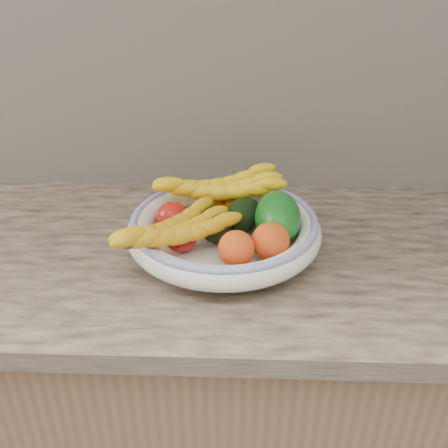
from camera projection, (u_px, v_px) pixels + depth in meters
kitchen_counter at (224, 389)px, 1.26m from camera, size 2.44×0.66×1.40m
fruit_bowl at (224, 229)px, 1.00m from camera, size 0.39×0.39×0.08m
clementine_back_left at (215, 201)px, 1.10m from camera, size 0.06×0.06×0.05m
clementine_back_right at (235, 206)px, 1.08m from camera, size 0.05×0.05×0.04m
tomato_left at (173, 216)px, 1.02m from camera, size 0.08×0.08×0.06m
tomato_near_left at (181, 236)px, 0.95m from camera, size 0.09×0.09×0.06m
avocado_center at (215, 225)px, 0.99m from camera, size 0.10×0.11×0.07m
avocado_right at (243, 215)px, 1.02m from camera, size 0.10×0.12×0.07m
green_mango at (278, 218)px, 0.99m from camera, size 0.13×0.15×0.12m
peach_front at (236, 248)px, 0.91m from camera, size 0.08×0.08×0.07m
peach_right at (271, 241)px, 0.93m from camera, size 0.08×0.08×0.07m
banana_bunch_back at (219, 191)px, 1.07m from camera, size 0.31×0.17×0.08m
banana_bunch_front at (174, 234)px, 0.92m from camera, size 0.27×0.26×0.08m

